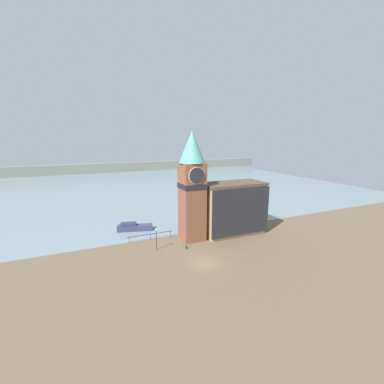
% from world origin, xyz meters
% --- Properties ---
extents(ground_plane, '(160.00, 160.00, 0.00)m').
position_xyz_m(ground_plane, '(0.00, 0.00, 0.00)').
color(ground_plane, brown).
extents(water, '(160.00, 120.00, 0.00)m').
position_xyz_m(water, '(0.00, 72.09, -0.00)').
color(water, gray).
rests_on(water, ground_plane).
extents(far_shoreline, '(180.00, 3.00, 5.00)m').
position_xyz_m(far_shoreline, '(0.00, 112.09, 2.50)').
color(far_shoreline, gray).
rests_on(far_shoreline, water).
extents(pier_railing, '(8.30, 0.08, 1.09)m').
position_xyz_m(pier_railing, '(-5.42, 11.84, 0.93)').
color(pier_railing, '#232328').
rests_on(pier_railing, ground_plane).
extents(clock_tower, '(4.57, 4.57, 19.55)m').
position_xyz_m(clock_tower, '(1.72, 9.11, 10.36)').
color(clock_tower, brown).
rests_on(clock_tower, ground_plane).
extents(pier_building, '(12.11, 6.07, 9.98)m').
position_xyz_m(pier_building, '(10.26, 8.87, 5.01)').
color(pier_building, tan).
rests_on(pier_building, ground_plane).
extents(boat_near, '(7.20, 3.60, 1.69)m').
position_xyz_m(boat_near, '(-7.21, 17.92, 0.66)').
color(boat_near, '#333856').
rests_on(boat_near, water).
extents(mooring_bollard_near, '(0.29, 0.29, 0.66)m').
position_xyz_m(mooring_bollard_near, '(-0.93, 5.48, 0.36)').
color(mooring_bollard_near, '#2D2D33').
rests_on(mooring_bollard_near, ground_plane).
extents(lamp_post, '(0.32, 0.32, 3.72)m').
position_xyz_m(lamp_post, '(-5.63, 7.06, 2.62)').
color(lamp_post, black).
rests_on(lamp_post, ground_plane).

